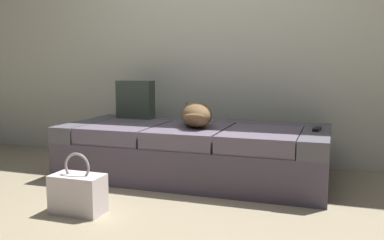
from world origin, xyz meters
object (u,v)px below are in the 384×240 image
(handbag, at_px, (78,193))
(dog_tan, at_px, (195,114))
(couch, at_px, (194,152))
(tv_remote, at_px, (317,129))
(throw_pillow, at_px, (135,100))

(handbag, bearing_deg, dog_tan, 66.20)
(couch, xyz_separation_m, tv_remote, (0.94, 0.04, 0.22))
(handbag, bearing_deg, throw_pillow, 100.78)
(tv_remote, bearing_deg, throw_pillow, 178.07)
(throw_pillow, distance_m, handbag, 1.39)
(throw_pillow, bearing_deg, couch, -22.28)
(tv_remote, height_order, handbag, tv_remote)
(handbag, bearing_deg, couch, 68.17)
(couch, xyz_separation_m, dog_tan, (0.02, -0.04, 0.31))
(dog_tan, relative_size, throw_pillow, 1.56)
(tv_remote, distance_m, throw_pillow, 1.62)
(couch, distance_m, throw_pillow, 0.80)
(couch, height_order, tv_remote, tv_remote)
(couch, bearing_deg, tv_remote, 2.36)
(couch, xyz_separation_m, handbag, (-0.41, -1.02, -0.09))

